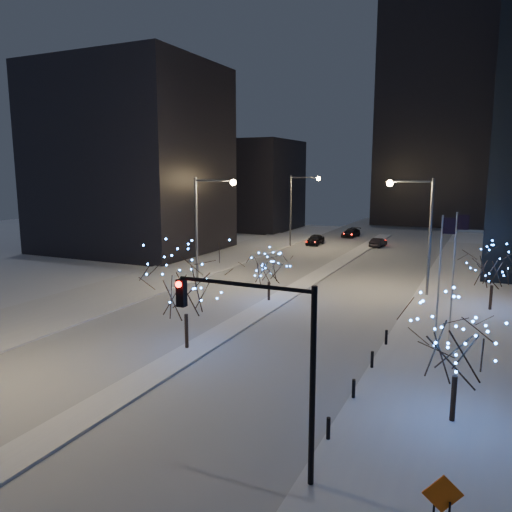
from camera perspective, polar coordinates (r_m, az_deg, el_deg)
The scene contains 22 objects.
ground at distance 23.09m, azimuth -21.65°, elevation -18.30°, with size 160.00×160.00×0.00m, color white.
road at distance 52.10m, azimuth 7.43°, elevation -2.09°, with size 20.00×130.00×0.02m, color #A3A8B2.
median at distance 47.45m, azimuth 5.59°, elevation -3.14°, with size 2.00×80.00×0.15m, color silver.
east_sidewalk at distance 35.27m, azimuth 23.61°, elevation -8.47°, with size 10.00×90.00×0.15m, color silver.
west_sidewalk at distance 45.86m, azimuth -15.59°, elevation -3.91°, with size 8.00×90.00×0.15m, color silver.
filler_west_near at distance 68.98m, azimuth -14.09°, elevation 10.59°, with size 22.00×18.00×24.00m, color black.
filler_west_far at distance 93.34m, azimuth -1.24°, elevation 8.11°, with size 18.00×16.00×16.00m, color black.
horizon_block at distance 106.58m, azimuth 20.62°, elevation 14.71°, with size 24.00×14.00×42.00m, color black.
street_lamp_w_mid at distance 47.52m, azimuth -5.75°, elevation 4.72°, with size 4.40×0.56×10.00m.
street_lamp_w_far at distance 70.12m, azimuth 4.81°, elevation 6.33°, with size 4.40×0.56×10.00m.
street_lamp_east at distance 44.17m, azimuth 18.18°, elevation 3.85°, with size 3.90×0.56×10.00m.
traffic_signal_east at distance 17.01m, azimuth 1.48°, elevation -10.31°, with size 5.26×0.43×7.00m.
flagpoles at distance 31.51m, azimuth 21.08°, elevation -1.53°, with size 1.35×2.60×8.00m.
bollards at distance 26.19m, azimuth 12.19°, elevation -12.93°, with size 0.16×12.16×0.90m.
car_near at distance 72.64m, azimuth 6.78°, elevation 1.87°, with size 1.82×4.52×1.54m, color black.
car_mid at distance 72.22m, azimuth 13.79°, elevation 1.50°, with size 1.35×3.86×1.27m, color black.
car_far at distance 82.26m, azimuth 10.80°, elevation 2.63°, with size 1.95×4.80×1.39m, color black.
holiday_tree_median_near at distance 29.48m, azimuth -8.08°, elevation -2.82°, with size 6.23×6.23×6.52m.
holiday_tree_median_far at distance 40.33m, azimuth 1.49°, elevation -1.21°, with size 4.04×4.04×4.35m.
holiday_tree_plaza_near at distance 22.42m, azimuth 22.03°, elevation -9.04°, with size 5.29×5.29×5.31m.
holiday_tree_plaza_far at distance 41.50m, azimuth 25.50°, elevation -1.06°, with size 5.16×5.16×5.15m.
construction_sign at distance 16.70m, azimuth 20.52°, elevation -24.63°, with size 1.13×0.44×1.95m.
Camera 1 is at (15.31, -13.66, 10.58)m, focal length 35.00 mm.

